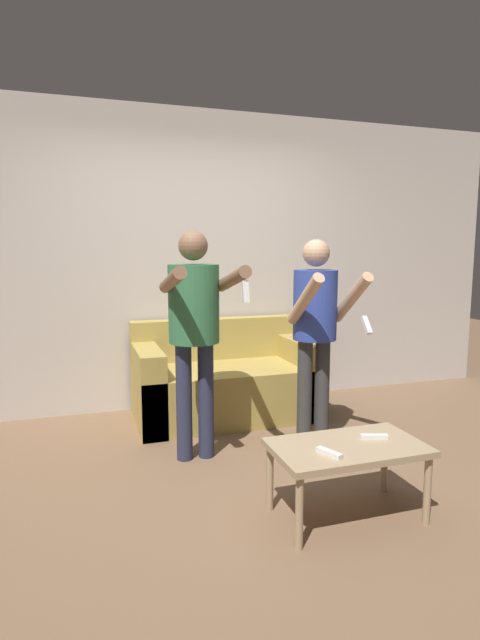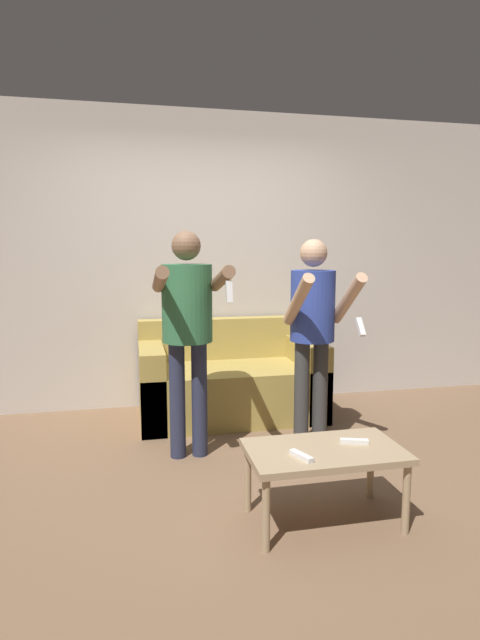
{
  "view_description": "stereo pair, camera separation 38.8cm",
  "coord_description": "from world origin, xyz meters",
  "px_view_note": "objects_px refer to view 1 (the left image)",
  "views": [
    {
      "loc": [
        -0.99,
        -2.84,
        1.44
      ],
      "look_at": [
        0.2,
        0.83,
        0.91
      ],
      "focal_mm": 28.0,
      "sensor_mm": 36.0,
      "label": 1
    },
    {
      "loc": [
        -0.61,
        -2.94,
        1.44
      ],
      "look_at": [
        0.2,
        0.83,
        0.91
      ],
      "focal_mm": 28.0,
      "sensor_mm": 36.0,
      "label": 2
    }
  ],
  "objects_px": {
    "person_standing_left": "(195,318)",
    "person_standing_right": "(316,320)",
    "coffee_table": "(347,453)",
    "couch": "(225,383)",
    "remote_near": "(329,453)",
    "remote_far": "(374,437)"
  },
  "relations": [
    {
      "from": "remote_far",
      "to": "person_standing_right",
      "type": "bearing_deg",
      "value": 83.14
    },
    {
      "from": "person_standing_left",
      "to": "coffee_table",
      "type": "bearing_deg",
      "value": -58.87
    },
    {
      "from": "couch",
      "to": "remote_far",
      "type": "xyz_separation_m",
      "value": [
        0.33,
        -1.8,
        0.13
      ]
    },
    {
      "from": "person_standing_left",
      "to": "person_standing_right",
      "type": "distance_m",
      "value": 0.91
    },
    {
      "from": "couch",
      "to": "coffee_table",
      "type": "distance_m",
      "value": 1.84
    },
    {
      "from": "person_standing_left",
      "to": "remote_far",
      "type": "distance_m",
      "value": 1.37
    },
    {
      "from": "person_standing_right",
      "to": "remote_near",
      "type": "xyz_separation_m",
      "value": [
        -0.46,
        -1.1,
        -0.52
      ]
    },
    {
      "from": "remote_far",
      "to": "remote_near",
      "type": "bearing_deg",
      "value": -160.11
    },
    {
      "from": "person_standing_right",
      "to": "remote_near",
      "type": "bearing_deg",
      "value": -112.69
    },
    {
      "from": "person_standing_left",
      "to": "person_standing_right",
      "type": "xyz_separation_m",
      "value": [
        0.9,
        0.0,
        -0.05
      ]
    },
    {
      "from": "couch",
      "to": "person_standing_right",
      "type": "distance_m",
      "value": 1.14
    },
    {
      "from": "couch",
      "to": "remote_far",
      "type": "bearing_deg",
      "value": -79.46
    },
    {
      "from": "person_standing_left",
      "to": "couch",
      "type": "bearing_deg",
      "value": 61.33
    },
    {
      "from": "person_standing_right",
      "to": "remote_near",
      "type": "relative_size",
      "value": 10.01
    },
    {
      "from": "coffee_table",
      "to": "remote_far",
      "type": "distance_m",
      "value": 0.19
    },
    {
      "from": "remote_near",
      "to": "remote_far",
      "type": "relative_size",
      "value": 0.99
    },
    {
      "from": "couch",
      "to": "remote_far",
      "type": "relative_size",
      "value": 10.12
    },
    {
      "from": "person_standing_right",
      "to": "coffee_table",
      "type": "relative_size",
      "value": 1.86
    },
    {
      "from": "person_standing_left",
      "to": "person_standing_right",
      "type": "relative_size",
      "value": 1.03
    },
    {
      "from": "person_standing_right",
      "to": "remote_near",
      "type": "distance_m",
      "value": 1.3
    },
    {
      "from": "coffee_table",
      "to": "couch",
      "type": "bearing_deg",
      "value": 94.8
    },
    {
      "from": "remote_near",
      "to": "remote_far",
      "type": "distance_m",
      "value": 0.36
    }
  ]
}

